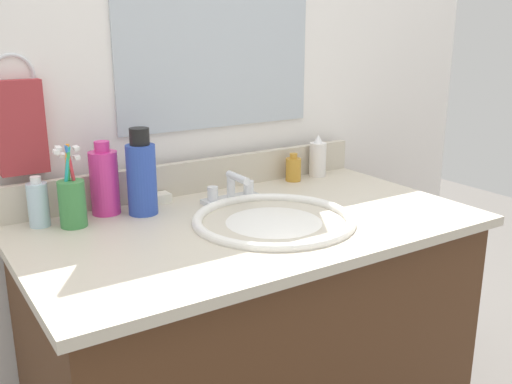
# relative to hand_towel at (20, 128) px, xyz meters

# --- Properties ---
(vanity_cabinet) EXTENTS (1.03, 0.57, 0.72)m
(vanity_cabinet) POSITION_rel_hand_towel_xyz_m (0.44, -0.32, -0.61)
(vanity_cabinet) COLOR #4C2D19
(vanity_cabinet) RESTS_ON ground_plane
(countertop) EXTENTS (1.08, 0.61, 0.02)m
(countertop) POSITION_rel_hand_towel_xyz_m (0.44, -0.32, -0.23)
(countertop) COLOR beige
(countertop) RESTS_ON vanity_cabinet
(backsplash) EXTENTS (1.08, 0.02, 0.09)m
(backsplash) POSITION_rel_hand_towel_xyz_m (0.44, -0.02, -0.17)
(backsplash) COLOR beige
(backsplash) RESTS_ON countertop
(back_wall) EXTENTS (2.18, 0.04, 1.30)m
(back_wall) POSITION_rel_hand_towel_xyz_m (0.44, 0.04, -0.32)
(back_wall) COLOR white
(back_wall) RESTS_ON ground_plane
(mirror_panel) EXTENTS (0.60, 0.01, 0.56)m
(mirror_panel) POSITION_rel_hand_towel_xyz_m (0.54, 0.02, 0.23)
(mirror_panel) COLOR #B2BCC6
(towel_ring) EXTENTS (0.10, 0.01, 0.10)m
(towel_ring) POSITION_rel_hand_towel_xyz_m (0.00, 0.02, 0.12)
(towel_ring) COLOR silver
(hand_towel) EXTENTS (0.11, 0.04, 0.22)m
(hand_towel) POSITION_rel_hand_towel_xyz_m (0.00, 0.00, 0.00)
(hand_towel) COLOR #A53338
(sink_basin) EXTENTS (0.39, 0.39, 0.11)m
(sink_basin) POSITION_rel_hand_towel_xyz_m (0.48, -0.35, -0.25)
(sink_basin) COLOR white
(sink_basin) RESTS_ON countertop
(faucet) EXTENTS (0.16, 0.10, 0.08)m
(faucet) POSITION_rel_hand_towel_xyz_m (0.48, -0.16, -0.19)
(faucet) COLOR silver
(faucet) RESTS_ON countertop
(bottle_soap_pink) EXTENTS (0.07, 0.07, 0.18)m
(bottle_soap_pink) POSITION_rel_hand_towel_xyz_m (0.17, -0.07, -0.14)
(bottle_soap_pink) COLOR #D8338C
(bottle_soap_pink) RESTS_ON countertop
(bottle_oil_amber) EXTENTS (0.05, 0.05, 0.08)m
(bottle_oil_amber) POSITION_rel_hand_towel_xyz_m (0.74, -0.07, -0.18)
(bottle_oil_amber) COLOR gold
(bottle_oil_amber) RESTS_ON countertop
(bottle_lotion_white) EXTENTS (0.05, 0.05, 0.13)m
(bottle_lotion_white) POSITION_rel_hand_towel_xyz_m (0.84, -0.07, -0.16)
(bottle_lotion_white) COLOR white
(bottle_lotion_white) RESTS_ON countertop
(bottle_shampoo_blue) EXTENTS (0.07, 0.07, 0.21)m
(bottle_shampoo_blue) POSITION_rel_hand_towel_xyz_m (0.24, -0.12, -0.12)
(bottle_shampoo_blue) COLOR #2D4CB2
(bottle_shampoo_blue) RESTS_ON countertop
(bottle_gel_clear) EXTENTS (0.05, 0.05, 0.12)m
(bottle_gel_clear) POSITION_rel_hand_towel_xyz_m (0.00, -0.08, -0.17)
(bottle_gel_clear) COLOR silver
(bottle_gel_clear) RESTS_ON countertop
(cup_green) EXTENTS (0.06, 0.06, 0.20)m
(cup_green) POSITION_rel_hand_towel_xyz_m (0.07, -0.12, -0.16)
(cup_green) COLOR #3F8C47
(cup_green) RESTS_ON countertop
(soap_bar) EXTENTS (0.06, 0.04, 0.02)m
(soap_bar) POSITION_rel_hand_towel_xyz_m (0.31, -0.06, -0.21)
(soap_bar) COLOR white
(soap_bar) RESTS_ON countertop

